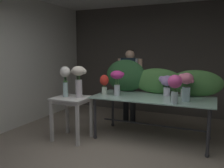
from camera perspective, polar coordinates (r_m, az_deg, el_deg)
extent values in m
plane|color=gray|center=(4.85, 6.73, -11.46)|extent=(7.55, 7.55, 0.00)
cube|color=#4C4742|center=(6.25, 11.60, 5.63)|extent=(5.06, 0.12, 2.74)
cube|color=silver|center=(5.84, -17.61, 5.27)|extent=(0.12, 3.55, 2.74)
cube|color=#AAD4C4|center=(4.35, 9.71, -3.20)|extent=(2.12, 1.01, 0.02)
cylinder|color=#38383D|center=(4.41, -4.07, -8.20)|extent=(0.05, 0.05, 0.77)
sphere|color=#38383D|center=(4.52, -4.02, -12.50)|extent=(0.07, 0.07, 0.07)
cylinder|color=#38383D|center=(3.94, 22.00, -10.79)|extent=(0.05, 0.05, 0.77)
sphere|color=#38383D|center=(4.06, 21.73, -15.51)|extent=(0.07, 0.07, 0.07)
cylinder|color=#38383D|center=(5.11, 0.18, -5.91)|extent=(0.05, 0.05, 0.77)
sphere|color=#38383D|center=(5.21, 0.18, -9.68)|extent=(0.07, 0.07, 0.07)
cylinder|color=#38383D|center=(4.71, 22.34, -7.74)|extent=(0.05, 0.05, 0.77)
sphere|color=#38383D|center=(4.82, 22.11, -11.79)|extent=(0.07, 0.07, 0.07)
cylinder|color=#38383D|center=(4.48, 9.55, -9.59)|extent=(1.92, 0.03, 0.03)
cube|color=white|center=(4.35, -9.65, -3.32)|extent=(0.62, 0.57, 0.03)
cube|color=white|center=(4.36, -9.64, -3.90)|extent=(0.56, 0.51, 0.06)
cube|color=white|center=(4.41, -14.23, -8.54)|extent=(0.05, 0.05, 0.75)
cube|color=white|center=(4.11, -8.25, -9.59)|extent=(0.05, 0.05, 0.75)
cube|color=white|center=(4.78, -10.63, -7.12)|extent=(0.05, 0.05, 0.75)
cube|color=white|center=(4.51, -4.95, -7.94)|extent=(0.05, 0.05, 0.75)
cylinder|color=#232328|center=(5.42, 3.37, -4.62)|extent=(0.12, 0.12, 0.86)
cylinder|color=#232328|center=(5.36, 5.01, -4.76)|extent=(0.12, 0.12, 0.86)
cube|color=#B2BCC6|center=(5.28, 4.27, 2.93)|extent=(0.38, 0.22, 0.57)
cube|color=#192833|center=(5.17, 3.83, 2.39)|extent=(0.33, 0.02, 0.69)
cylinder|color=#D8AD8E|center=(5.36, 1.87, 3.16)|extent=(0.09, 0.09, 0.55)
cylinder|color=#D8AD8E|center=(5.20, 6.73, 2.96)|extent=(0.09, 0.09, 0.55)
sphere|color=#D8AD8E|center=(5.26, 4.31, 7.03)|extent=(0.20, 0.20, 0.20)
ellipsoid|color=black|center=(5.28, 4.39, 7.74)|extent=(0.15, 0.15, 0.09)
ellipsoid|color=#28562D|center=(4.86, 3.26, 2.03)|extent=(0.83, 0.32, 0.64)
ellipsoid|color=#477F3D|center=(4.68, 10.74, 0.72)|extent=(0.97, 0.24, 0.49)
ellipsoid|color=#477F3D|center=(4.58, 19.42, 0.19)|extent=(0.93, 0.22, 0.48)
cylinder|color=silver|center=(4.42, 16.82, -2.12)|extent=(0.12, 0.12, 0.15)
cylinder|color=#9EBCB2|center=(4.43, 16.80, -2.66)|extent=(0.11, 0.11, 0.06)
cylinder|color=#387033|center=(4.41, 17.21, -1.18)|extent=(0.01, 0.01, 0.28)
cylinder|color=#387033|center=(4.43, 16.81, -1.13)|extent=(0.01, 0.01, 0.28)
cylinder|color=#387033|center=(4.39, 16.73, -1.21)|extent=(0.01, 0.01, 0.28)
ellipsoid|color=purple|center=(4.38, 16.96, 1.29)|extent=(0.27, 0.27, 0.17)
ellipsoid|color=#28562D|center=(4.42, 16.40, -0.84)|extent=(0.11, 0.08, 0.03)
cylinder|color=silver|center=(4.53, -1.83, -1.60)|extent=(0.10, 0.10, 0.14)
cylinder|color=#9EBCB2|center=(4.54, -1.83, -2.10)|extent=(0.09, 0.09, 0.06)
cylinder|color=#477F3D|center=(4.52, -1.67, -1.11)|extent=(0.01, 0.01, 0.20)
cylinder|color=#477F3D|center=(4.54, -1.90, -1.07)|extent=(0.01, 0.01, 0.20)
cylinder|color=#477F3D|center=(4.51, -2.02, -1.12)|extent=(0.01, 0.01, 0.20)
ellipsoid|color=red|center=(4.50, -1.85, 0.94)|extent=(0.17, 0.17, 0.20)
sphere|color=red|center=(4.47, -1.41, 1.05)|extent=(0.08, 0.08, 0.08)
cylinder|color=silver|center=(4.07, 17.24, -2.39)|extent=(0.13, 0.13, 0.23)
cylinder|color=#9EBCB2|center=(4.09, 17.20, -3.29)|extent=(0.12, 0.12, 0.10)
cylinder|color=#2D6028|center=(4.06, 17.64, -1.74)|extent=(0.01, 0.01, 0.31)
cylinder|color=#2D6028|center=(4.09, 17.39, -1.65)|extent=(0.01, 0.01, 0.31)
cylinder|color=#2D6028|center=(4.07, 16.92, -1.68)|extent=(0.01, 0.01, 0.31)
cylinder|color=#2D6028|center=(4.03, 17.19, -1.78)|extent=(0.01, 0.01, 0.31)
ellipsoid|color=pink|center=(4.04, 17.39, 1.25)|extent=(0.22, 0.22, 0.18)
sphere|color=pink|center=(4.02, 16.29, 1.56)|extent=(0.12, 0.12, 0.12)
sphere|color=pink|center=(4.01, 18.54, 0.66)|extent=(0.07, 0.07, 0.07)
cylinder|color=silver|center=(4.39, 1.20, -1.52)|extent=(0.11, 0.11, 0.20)
cylinder|color=#9EBCB2|center=(4.40, 1.20, -2.24)|extent=(0.10, 0.10, 0.08)
cylinder|color=#477F3D|center=(4.37, 1.52, -0.57)|extent=(0.01, 0.01, 0.33)
cylinder|color=#477F3D|center=(4.39, 1.16, -0.53)|extent=(0.01, 0.01, 0.33)
cylinder|color=#477F3D|center=(4.37, 0.89, -0.57)|extent=(0.01, 0.01, 0.33)
ellipsoid|color=#D1338E|center=(4.35, 1.21, 2.21)|extent=(0.24, 0.24, 0.16)
sphere|color=#D1338E|center=(4.36, 0.31, 2.50)|extent=(0.08, 0.08, 0.08)
sphere|color=#D1338E|center=(4.33, 2.43, 2.35)|extent=(0.08, 0.08, 0.08)
cylinder|color=silver|center=(4.51, 12.95, -1.77)|extent=(0.12, 0.12, 0.16)
cylinder|color=#9EBCB2|center=(4.51, 12.93, -2.32)|extent=(0.11, 0.11, 0.07)
cylinder|color=#2D6028|center=(4.50, 13.34, -1.33)|extent=(0.01, 0.01, 0.21)
cylinder|color=#2D6028|center=(4.52, 12.81, -1.27)|extent=(0.01, 0.01, 0.21)
cylinder|color=#2D6028|center=(4.48, 12.83, -1.35)|extent=(0.01, 0.01, 0.21)
ellipsoid|color=#B28ED1|center=(4.48, 13.03, 0.75)|extent=(0.24, 0.24, 0.20)
sphere|color=#B28ED1|center=(4.50, 11.78, 1.19)|extent=(0.11, 0.11, 0.11)
cylinder|color=silver|center=(3.85, 14.65, -3.22)|extent=(0.10, 0.10, 0.19)
cylinder|color=#9EBCB2|center=(3.86, 14.62, -4.00)|extent=(0.10, 0.10, 0.08)
cylinder|color=#477F3D|center=(3.84, 14.90, -2.43)|extent=(0.01, 0.01, 0.28)
cylinder|color=#477F3D|center=(3.85, 14.51, -2.38)|extent=(0.01, 0.01, 0.28)
cylinder|color=#477F3D|center=(3.82, 14.54, -2.45)|extent=(0.01, 0.01, 0.28)
ellipsoid|color=#E54C9E|center=(3.81, 14.79, 0.58)|extent=(0.22, 0.22, 0.21)
ellipsoid|color=#387033|center=(3.84, 14.99, -1.52)|extent=(0.10, 0.10, 0.03)
cylinder|color=silver|center=(4.40, -11.04, -1.30)|extent=(0.09, 0.09, 0.26)
cylinder|color=#9EBCB2|center=(4.41, -11.01, -2.25)|extent=(0.08, 0.08, 0.11)
cylinder|color=#28562D|center=(4.38, -10.88, -0.39)|extent=(0.01, 0.01, 0.38)
cylinder|color=#28562D|center=(4.40, -11.03, -0.36)|extent=(0.01, 0.01, 0.38)
cylinder|color=#28562D|center=(4.38, -11.24, -0.40)|extent=(0.01, 0.01, 0.38)
ellipsoid|color=white|center=(4.36, -11.15, 2.87)|extent=(0.19, 0.19, 0.19)
sphere|color=white|center=(4.41, -11.81, 2.72)|extent=(0.05, 0.05, 0.05)
ellipsoid|color=#477F3D|center=(4.36, -11.10, 0.63)|extent=(0.10, 0.04, 0.03)
cylinder|color=silver|center=(4.30, -7.92, -1.07)|extent=(0.12, 0.12, 0.32)
cylinder|color=#9EBCB2|center=(4.32, -7.90, -2.23)|extent=(0.11, 0.11, 0.13)
cylinder|color=#477F3D|center=(4.28, -7.71, -0.32)|extent=(0.01, 0.01, 0.41)
cylinder|color=#477F3D|center=(4.31, -7.90, -0.26)|extent=(0.01, 0.01, 0.41)
cylinder|color=#477F3D|center=(4.28, -8.33, -0.33)|extent=(0.01, 0.01, 0.41)
ellipsoid|color=silver|center=(4.27, -8.00, 3.14)|extent=(0.25, 0.25, 0.17)
sphere|color=silver|center=(4.32, -9.17, 3.06)|extent=(0.09, 0.09, 0.09)
sphere|color=silver|center=(4.22, -6.79, 2.99)|extent=(0.10, 0.10, 0.10)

